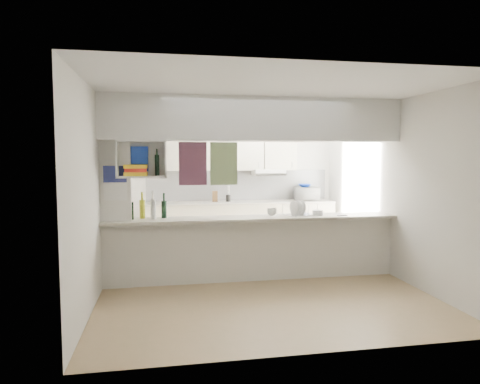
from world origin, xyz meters
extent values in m
plane|color=tan|center=(0.00, 0.00, 0.00)|extent=(4.80, 4.80, 0.00)
plane|color=white|center=(0.00, 0.00, 2.60)|extent=(4.80, 4.80, 0.00)
plane|color=silver|center=(0.00, 2.40, 1.30)|extent=(4.20, 0.00, 4.20)
plane|color=silver|center=(-2.10, 0.00, 1.30)|extent=(0.00, 4.80, 4.80)
plane|color=silver|center=(2.10, 0.00, 1.30)|extent=(0.00, 4.80, 4.80)
cube|color=silver|center=(0.00, 0.00, 0.44)|extent=(4.20, 0.15, 0.88)
cube|color=#AFA89A|center=(0.00, 0.00, 0.90)|extent=(4.20, 0.50, 0.04)
cube|color=white|center=(0.00, 0.00, 2.30)|extent=(4.20, 0.50, 0.60)
cube|color=silver|center=(-1.90, 0.00, 1.30)|extent=(0.40, 0.18, 2.60)
cube|color=#191E4C|center=(-1.90, -0.10, 1.55)|extent=(0.30, 0.01, 0.22)
cube|color=white|center=(-1.90, -0.10, 1.32)|extent=(0.30, 0.01, 0.24)
cube|color=#32162A|center=(-0.85, 0.22, 1.68)|extent=(0.40, 0.02, 0.62)
cube|color=#18596E|center=(-0.40, 0.22, 1.68)|extent=(0.40, 0.02, 0.62)
cube|color=white|center=(-1.55, -0.10, 1.51)|extent=(0.65, 0.35, 0.02)
cube|color=white|center=(-1.55, -0.10, 1.99)|extent=(0.65, 0.35, 0.02)
cube|color=white|center=(-1.55, 0.06, 1.75)|extent=(0.65, 0.02, 0.50)
cube|color=white|center=(-1.86, -0.10, 1.75)|extent=(0.02, 0.35, 0.50)
cube|color=white|center=(-1.24, -0.10, 1.75)|extent=(0.02, 0.35, 0.50)
cube|color=gold|center=(-1.63, -0.10, 1.55)|extent=(0.30, 0.24, 0.05)
cube|color=red|center=(-1.63, -0.10, 1.60)|extent=(0.28, 0.22, 0.05)
cube|color=gold|center=(-1.63, -0.10, 1.65)|extent=(0.30, 0.24, 0.05)
cube|color=#0E2C9E|center=(-1.60, 0.02, 1.75)|extent=(0.26, 0.02, 0.34)
cylinder|color=black|center=(-1.35, -0.10, 1.67)|extent=(0.06, 0.06, 0.28)
cube|color=beige|center=(0.20, 2.10, 0.45)|extent=(3.60, 0.60, 0.90)
cube|color=#AFA89A|center=(0.20, 2.10, 0.91)|extent=(3.60, 0.63, 0.03)
cube|color=silver|center=(0.20, 2.38, 1.22)|extent=(3.60, 0.03, 0.60)
cube|color=beige|center=(0.00, 2.23, 1.88)|extent=(2.62, 0.34, 0.72)
cube|color=white|center=(0.75, 2.16, 1.48)|extent=(0.60, 0.46, 0.12)
cube|color=silver|center=(0.75, 1.93, 1.45)|extent=(0.60, 0.02, 0.05)
imported|color=white|center=(1.53, 2.11, 1.05)|extent=(0.52, 0.39, 0.26)
imported|color=#0E2C9E|center=(1.49, 2.14, 1.22)|extent=(0.25, 0.25, 0.06)
cube|color=silver|center=(0.71, 0.03, 0.93)|extent=(0.51, 0.45, 0.01)
cylinder|color=white|center=(0.60, 0.00, 1.04)|extent=(0.08, 0.21, 0.22)
cylinder|color=white|center=(0.66, 0.02, 1.04)|extent=(0.08, 0.21, 0.22)
cylinder|color=white|center=(0.73, 0.04, 1.04)|extent=(0.08, 0.21, 0.22)
imported|color=white|center=(0.26, -0.03, 0.99)|extent=(0.17, 0.17, 0.11)
cylinder|color=black|center=(-1.72, 0.04, 1.04)|extent=(0.08, 0.08, 0.24)
cylinder|color=black|center=(-1.72, 0.04, 1.22)|extent=(0.03, 0.03, 0.11)
cylinder|color=olive|center=(-1.57, 0.12, 1.05)|extent=(0.08, 0.08, 0.26)
cylinder|color=olive|center=(-1.57, 0.12, 1.23)|extent=(0.03, 0.03, 0.11)
cylinder|color=silver|center=(-1.42, 0.04, 1.06)|extent=(0.08, 0.08, 0.28)
cylinder|color=silver|center=(-1.42, 0.04, 1.25)|extent=(0.03, 0.03, 0.11)
cylinder|color=black|center=(-1.27, 0.12, 1.04)|extent=(0.08, 0.08, 0.24)
cylinder|color=black|center=(-1.27, 0.12, 1.22)|extent=(0.03, 0.03, 0.11)
cylinder|color=silver|center=(0.96, -0.03, 0.96)|extent=(0.15, 0.15, 0.08)
cube|color=black|center=(1.31, -0.10, 0.93)|extent=(0.14, 0.07, 0.01)
cylinder|color=black|center=(-0.04, 2.15, 0.99)|extent=(0.10, 0.10, 0.13)
cube|color=#50361B|center=(-0.29, 2.18, 1.02)|extent=(0.11, 0.09, 0.21)
camera|label=1|loc=(-1.28, -5.95, 1.77)|focal=32.00mm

